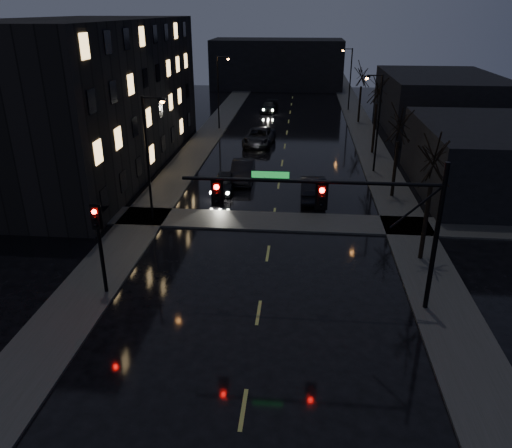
% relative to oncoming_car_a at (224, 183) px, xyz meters
% --- Properties ---
extents(sidewalk_left, '(3.00, 140.00, 0.12)m').
position_rel_oncoming_car_a_xyz_m(sidewalk_left, '(-4.45, 10.86, -0.61)').
color(sidewalk_left, '#2D2D2B').
rests_on(sidewalk_left, ground).
extents(sidewalk_right, '(3.00, 140.00, 0.12)m').
position_rel_oncoming_car_a_xyz_m(sidewalk_right, '(12.55, 10.86, -0.61)').
color(sidewalk_right, '#2D2D2B').
rests_on(sidewalk_right, ground).
extents(sidewalk_cross, '(40.00, 3.00, 0.12)m').
position_rel_oncoming_car_a_xyz_m(sidewalk_cross, '(4.05, -5.64, -0.61)').
color(sidewalk_cross, '#2D2D2B').
rests_on(sidewalk_cross, ground).
extents(apartment_block, '(12.00, 30.00, 12.00)m').
position_rel_oncoming_car_a_xyz_m(apartment_block, '(-12.45, 5.86, 5.33)').
color(apartment_block, black).
rests_on(apartment_block, ground).
extents(commercial_right_near, '(10.00, 14.00, 5.00)m').
position_rel_oncoming_car_a_xyz_m(commercial_right_near, '(19.55, 1.86, 1.83)').
color(commercial_right_near, black).
rests_on(commercial_right_near, ground).
extents(commercial_right_far, '(12.00, 18.00, 6.00)m').
position_rel_oncoming_car_a_xyz_m(commercial_right_far, '(21.05, 23.86, 2.33)').
color(commercial_right_far, black).
rests_on(commercial_right_far, ground).
extents(far_block, '(22.00, 10.00, 8.00)m').
position_rel_oncoming_car_a_xyz_m(far_block, '(1.05, 53.86, 3.33)').
color(far_block, black).
rests_on(far_block, ground).
extents(signal_mast, '(11.11, 0.41, 7.00)m').
position_rel_oncoming_car_a_xyz_m(signal_mast, '(7.90, -15.14, 4.20)').
color(signal_mast, black).
rests_on(signal_mast, ground).
extents(signal_pole_left, '(0.35, 0.41, 4.53)m').
position_rel_oncoming_car_a_xyz_m(signal_pole_left, '(-3.45, -15.14, 2.34)').
color(signal_pole_left, black).
rests_on(signal_pole_left, ground).
extents(tree_near, '(3.52, 3.52, 8.08)m').
position_rel_oncoming_car_a_xyz_m(tree_near, '(12.45, -10.14, 5.55)').
color(tree_near, black).
rests_on(tree_near, ground).
extents(tree_mid_a, '(3.30, 3.30, 7.58)m').
position_rel_oncoming_car_a_xyz_m(tree_mid_a, '(12.45, -0.14, 5.16)').
color(tree_mid_a, black).
rests_on(tree_mid_a, ground).
extents(tree_mid_b, '(3.74, 3.74, 8.59)m').
position_rel_oncoming_car_a_xyz_m(tree_mid_b, '(12.45, 11.86, 5.94)').
color(tree_mid_b, black).
rests_on(tree_mid_b, ground).
extents(tree_far, '(3.43, 3.43, 7.88)m').
position_rel_oncoming_car_a_xyz_m(tree_far, '(12.45, 25.86, 5.39)').
color(tree_far, black).
rests_on(tree_far, ground).
extents(streetlight_l_near, '(1.53, 0.28, 8.00)m').
position_rel_oncoming_car_a_xyz_m(streetlight_l_near, '(-3.53, -6.14, 4.10)').
color(streetlight_l_near, black).
rests_on(streetlight_l_near, ground).
extents(streetlight_l_far, '(1.53, 0.28, 8.00)m').
position_rel_oncoming_car_a_xyz_m(streetlight_l_far, '(-3.53, 20.86, 4.10)').
color(streetlight_l_far, black).
rests_on(streetlight_l_far, ground).
extents(streetlight_r_mid, '(1.53, 0.28, 8.00)m').
position_rel_oncoming_car_a_xyz_m(streetlight_r_mid, '(11.63, 5.86, 4.10)').
color(streetlight_r_mid, black).
rests_on(streetlight_r_mid, ground).
extents(streetlight_r_far, '(1.53, 0.28, 8.00)m').
position_rel_oncoming_car_a_xyz_m(streetlight_r_far, '(11.63, 33.86, 4.10)').
color(streetlight_r_far, black).
rests_on(streetlight_r_far, ground).
extents(oncoming_car_a, '(1.69, 3.97, 1.34)m').
position_rel_oncoming_car_a_xyz_m(oncoming_car_a, '(0.00, 0.00, 0.00)').
color(oncoming_car_a, black).
rests_on(oncoming_car_a, ground).
extents(oncoming_car_b, '(1.80, 4.88, 1.60)m').
position_rel_oncoming_car_a_xyz_m(oncoming_car_b, '(1.10, 2.64, 0.13)').
color(oncoming_car_b, black).
rests_on(oncoming_car_b, ground).
extents(oncoming_car_c, '(3.18, 6.12, 1.65)m').
position_rel_oncoming_car_a_xyz_m(oncoming_car_c, '(1.43, 14.13, 0.15)').
color(oncoming_car_c, black).
rests_on(oncoming_car_c, ground).
extents(oncoming_car_d, '(2.49, 4.90, 1.36)m').
position_rel_oncoming_car_a_xyz_m(oncoming_car_d, '(1.23, 31.90, 0.01)').
color(oncoming_car_d, black).
rests_on(oncoming_car_d, ground).
extents(lead_car, '(1.82, 5.04, 1.65)m').
position_rel_oncoming_car_a_xyz_m(lead_car, '(6.67, -0.96, 0.16)').
color(lead_car, black).
rests_on(lead_car, ground).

